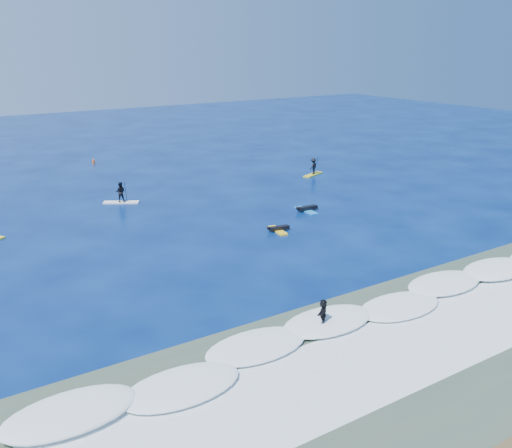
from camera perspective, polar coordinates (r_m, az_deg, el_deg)
ground at (r=35.67m, az=1.04°, el=-2.72°), size 160.00×160.00×0.00m
shallow_water at (r=26.35m, az=18.71°, el=-11.60°), size 90.00×13.00×0.01m
breaking_wave at (r=28.63m, az=12.44°, el=-8.58°), size 40.00×6.00×0.30m
whitewater at (r=26.88m, az=17.03°, el=-10.81°), size 34.00×5.00×0.02m
sup_paddler_center at (r=47.30m, az=-13.39°, el=2.94°), size 2.79×2.05×1.99m
sup_paddler_right at (r=56.06m, az=5.75°, el=5.65°), size 2.78×1.63×1.91m
prone_paddler_near at (r=39.34m, az=2.21°, el=-0.50°), size 1.68×2.17×0.44m
prone_paddler_far at (r=44.11m, az=5.07°, el=1.51°), size 1.89×2.40×0.50m
wave_surfer at (r=26.31m, az=6.71°, el=-8.91°), size 1.69×1.52×1.29m
marker_buoy at (r=63.32m, az=-15.94°, el=6.03°), size 0.26×0.26×0.63m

